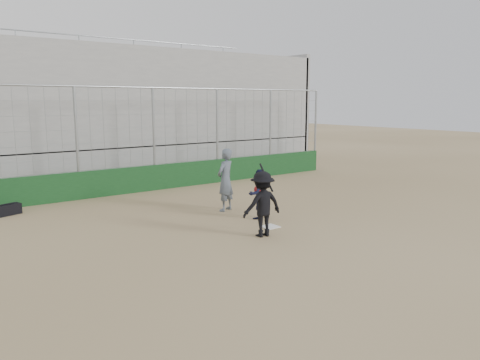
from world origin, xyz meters
TOP-DOWN VIEW (x-y plane):
  - ground at (0.00, 0.00)m, footprint 90.00×90.00m
  - home_plate at (0.00, 0.00)m, footprint 0.44×0.44m
  - backstop at (0.00, 7.00)m, footprint 18.10×0.25m
  - bleachers at (0.00, 11.95)m, footprint 20.25×6.70m
  - batter_at_plate at (-0.73, -0.53)m, footprint 1.16×0.81m
  - catcher_crouched at (0.36, 0.95)m, footprint 0.73×0.57m
  - umpire at (0.15, 2.38)m, footprint 0.86×0.73m
  - equipment_bag at (-5.59, 5.96)m, footprint 0.84×0.57m

SIDE VIEW (x-z plane):
  - ground at x=0.00m, z-range 0.00..0.00m
  - home_plate at x=0.00m, z-range 0.00..0.02m
  - equipment_bag at x=-5.59m, z-range -0.02..0.35m
  - catcher_crouched at x=0.36m, z-range 0.00..1.02m
  - batter_at_plate at x=-0.73m, z-range -0.08..1.79m
  - umpire at x=0.15m, z-range 0.00..1.81m
  - backstop at x=0.00m, z-range -1.06..2.98m
  - bleachers at x=0.00m, z-range -0.57..6.41m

